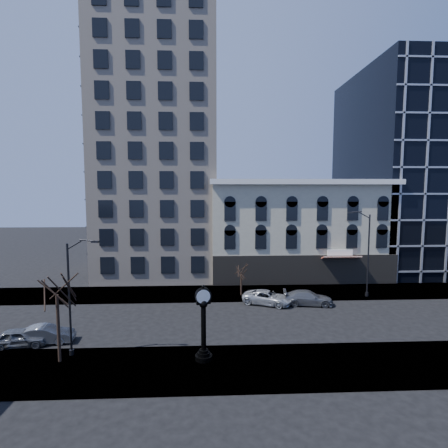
{
  "coord_description": "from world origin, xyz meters",
  "views": [
    {
      "loc": [
        0.49,
        -29.06,
        11.15
      ],
      "look_at": [
        2.0,
        4.0,
        8.0
      ],
      "focal_mm": 28.0,
      "sensor_mm": 36.0,
      "label": 1
    }
  ],
  "objects_px": {
    "street_lamp_near": "(77,267)",
    "car_near_b": "(46,334)",
    "car_near_a": "(20,338)",
    "street_clock": "(204,326)"
  },
  "relations": [
    {
      "from": "street_clock",
      "to": "car_near_a",
      "type": "bearing_deg",
      "value": 153.0
    },
    {
      "from": "street_lamp_near",
      "to": "car_near_a",
      "type": "distance_m",
      "value": 7.61
    },
    {
      "from": "car_near_b",
      "to": "street_lamp_near",
      "type": "bearing_deg",
      "value": -130.91
    },
    {
      "from": "street_lamp_near",
      "to": "car_near_b",
      "type": "distance_m",
      "value": 6.83
    },
    {
      "from": "street_lamp_near",
      "to": "car_near_b",
      "type": "height_order",
      "value": "street_lamp_near"
    },
    {
      "from": "street_lamp_near",
      "to": "street_clock",
      "type": "bearing_deg",
      "value": -0.23
    },
    {
      "from": "street_clock",
      "to": "street_lamp_near",
      "type": "height_order",
      "value": "street_lamp_near"
    },
    {
      "from": "car_near_a",
      "to": "car_near_b",
      "type": "relative_size",
      "value": 0.97
    },
    {
      "from": "car_near_a",
      "to": "street_clock",
      "type": "bearing_deg",
      "value": -111.89
    },
    {
      "from": "street_lamp_near",
      "to": "car_near_b",
      "type": "relative_size",
      "value": 2.03
    }
  ]
}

